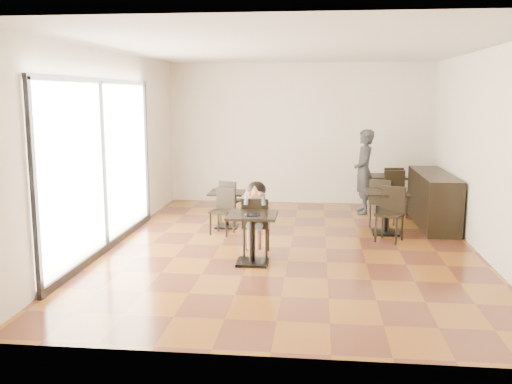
# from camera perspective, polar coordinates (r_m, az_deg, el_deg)

# --- Properties ---
(floor) EXTENTS (6.00, 8.00, 0.01)m
(floor) POSITION_cam_1_polar(r_m,az_deg,el_deg) (9.46, 3.46, -5.55)
(floor) COLOR brown
(floor) RESTS_ON ground
(ceiling) EXTENTS (6.00, 8.00, 0.01)m
(ceiling) POSITION_cam_1_polar(r_m,az_deg,el_deg) (9.16, 3.67, 14.15)
(ceiling) COLOR silver
(ceiling) RESTS_ON floor
(wall_back) EXTENTS (6.00, 0.01, 3.20)m
(wall_back) POSITION_cam_1_polar(r_m,az_deg,el_deg) (13.16, 4.38, 5.82)
(wall_back) COLOR white
(wall_back) RESTS_ON floor
(wall_front) EXTENTS (6.00, 0.01, 3.20)m
(wall_front) POSITION_cam_1_polar(r_m,az_deg,el_deg) (5.22, 1.50, -0.12)
(wall_front) COLOR white
(wall_front) RESTS_ON floor
(wall_left) EXTENTS (0.01, 8.00, 3.20)m
(wall_left) POSITION_cam_1_polar(r_m,az_deg,el_deg) (9.78, -14.33, 4.20)
(wall_left) COLOR white
(wall_left) RESTS_ON floor
(wall_right) EXTENTS (0.01, 8.00, 3.20)m
(wall_right) POSITION_cam_1_polar(r_m,az_deg,el_deg) (9.52, 21.94, 3.65)
(wall_right) COLOR white
(wall_right) RESTS_ON floor
(storefront_window) EXTENTS (0.04, 4.50, 2.60)m
(storefront_window) POSITION_cam_1_polar(r_m,az_deg,el_deg) (9.33, -15.17, 2.67)
(storefront_window) COLOR white
(storefront_window) RESTS_ON floor
(child_table) EXTENTS (0.72, 0.72, 0.76)m
(child_table) POSITION_cam_1_polar(r_m,az_deg,el_deg) (8.47, -0.37, -4.71)
(child_table) COLOR black
(child_table) RESTS_ON floor
(child_chair) EXTENTS (0.41, 0.41, 0.91)m
(child_chair) POSITION_cam_1_polar(r_m,az_deg,el_deg) (8.98, 0.03, -3.37)
(child_chair) COLOR black
(child_chair) RESTS_ON floor
(child) EXTENTS (0.41, 0.57, 1.15)m
(child) POSITION_cam_1_polar(r_m,az_deg,el_deg) (8.96, 0.03, -2.63)
(child) COLOR slate
(child) RESTS_ON child_chair
(plate) EXTENTS (0.26, 0.26, 0.02)m
(plate) POSITION_cam_1_polar(r_m,az_deg,el_deg) (8.28, -0.45, -2.29)
(plate) COLOR black
(plate) RESTS_ON child_table
(pizza_slice) EXTENTS (0.27, 0.21, 0.06)m
(pizza_slice) POSITION_cam_1_polar(r_m,az_deg,el_deg) (8.69, -0.10, -0.19)
(pizza_slice) COLOR #E8CD83
(pizza_slice) RESTS_ON child
(adult_patron) EXTENTS (0.49, 0.69, 1.78)m
(adult_patron) POSITION_cam_1_polar(r_m,az_deg,el_deg) (12.19, 10.75, 2.00)
(adult_patron) COLOR #313236
(adult_patron) RESTS_ON floor
(cafe_table_mid) EXTENTS (0.97, 0.97, 0.77)m
(cafe_table_mid) POSITION_cam_1_polar(r_m,az_deg,el_deg) (10.55, 12.85, -2.03)
(cafe_table_mid) COLOR black
(cafe_table_mid) RESTS_ON floor
(cafe_table_left) EXTENTS (0.80, 0.80, 0.68)m
(cafe_table_left) POSITION_cam_1_polar(r_m,az_deg,el_deg) (10.81, -2.93, -1.76)
(cafe_table_left) COLOR black
(cafe_table_left) RESTS_ON floor
(cafe_table_back) EXTENTS (0.80, 0.80, 0.78)m
(cafe_table_back) POSITION_cam_1_polar(r_m,az_deg,el_deg) (12.62, 13.00, -0.12)
(cafe_table_back) COLOR black
(cafe_table_back) RESTS_ON floor
(chair_mid_a) EXTENTS (0.55, 0.55, 0.93)m
(chair_mid_a) POSITION_cam_1_polar(r_m,az_deg,el_deg) (11.07, 12.54, -1.06)
(chair_mid_a) COLOR black
(chair_mid_a) RESTS_ON floor
(chair_mid_b) EXTENTS (0.55, 0.55, 0.93)m
(chair_mid_b) POSITION_cam_1_polar(r_m,az_deg,el_deg) (10.00, 13.22, -2.23)
(chair_mid_b) COLOR black
(chair_mid_b) RESTS_ON floor
(chair_left_a) EXTENTS (0.46, 0.46, 0.82)m
(chair_left_a) POSITION_cam_1_polar(r_m,az_deg,el_deg) (11.33, -2.49, -0.86)
(chair_left_a) COLOR black
(chair_left_a) RESTS_ON floor
(chair_left_b) EXTENTS (0.46, 0.46, 0.82)m
(chair_left_b) POSITION_cam_1_polar(r_m,az_deg,el_deg) (10.26, -3.42, -1.98)
(chair_left_b) COLOR black
(chair_left_b) RESTS_ON floor
(chair_back_a) EXTENTS (0.46, 0.46, 0.93)m
(chair_back_a) POSITION_cam_1_polar(r_m,az_deg,el_deg) (12.89, 13.38, 0.42)
(chair_back_a) COLOR black
(chair_back_a) RESTS_ON floor
(chair_back_b) EXTENTS (0.46, 0.46, 0.93)m
(chair_back_b) POSITION_cam_1_polar(r_m,az_deg,el_deg) (12.08, 13.85, -0.20)
(chair_back_b) COLOR black
(chair_back_b) RESTS_ON floor
(service_counter) EXTENTS (0.60, 2.40, 1.00)m
(service_counter) POSITION_cam_1_polar(r_m,az_deg,el_deg) (11.52, 17.27, -0.67)
(service_counter) COLOR black
(service_counter) RESTS_ON floor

